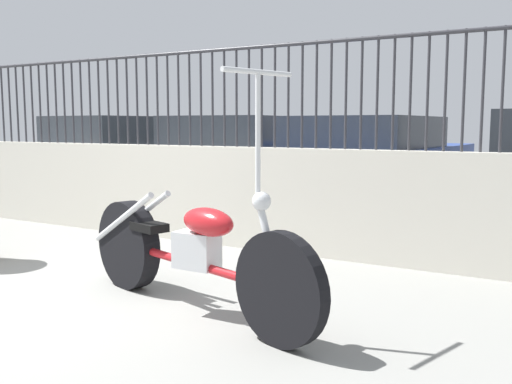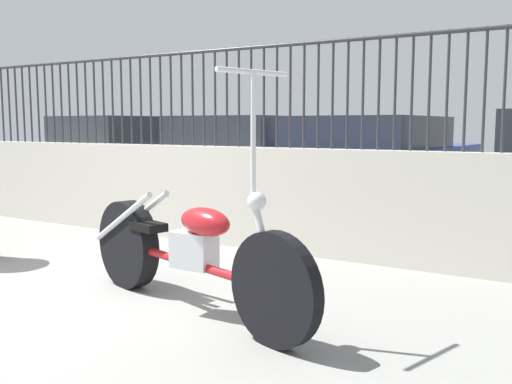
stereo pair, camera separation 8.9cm
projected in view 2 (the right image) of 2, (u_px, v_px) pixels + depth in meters
The scene contains 6 objects.
low_wall at pixel (188, 193), 6.16m from camera, with size 10.45×0.18×1.02m.
fence_railing at pixel (187, 87), 6.03m from camera, with size 10.45×0.04×0.99m.
motorcycle_red at pixel (178, 250), 3.85m from camera, with size 2.24×0.86×1.55m.
car_white at pixel (133, 155), 10.28m from camera, with size 2.06×4.60×1.38m.
car_silver at pixel (246, 159), 9.21m from camera, with size 2.22×4.35×1.37m.
car_blue at pixel (375, 165), 7.86m from camera, with size 2.00×4.61×1.35m.
Camera 2 is at (3.78, -2.47, 1.24)m, focal length 40.00 mm.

